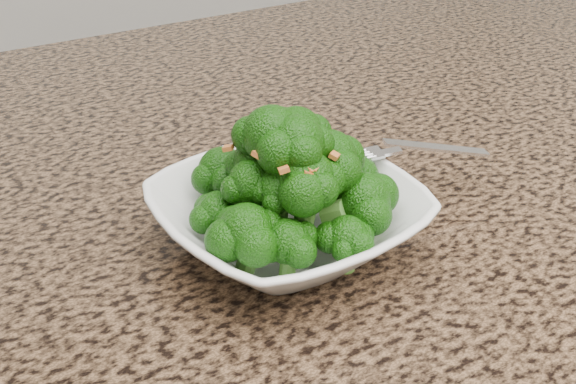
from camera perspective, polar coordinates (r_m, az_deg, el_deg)
granite_counter at (r=0.68m, az=-1.92°, el=-0.56°), size 1.64×1.04×0.03m
bowl at (r=0.58m, az=-0.00°, el=-2.14°), size 0.22×0.22×0.05m
broccoli_pile at (r=0.55m, az=-0.00°, el=3.52°), size 0.18×0.18×0.08m
garlic_topping at (r=0.53m, az=-0.00°, el=7.55°), size 0.11×0.11×0.01m
fork at (r=0.62m, az=8.29°, el=3.22°), size 0.17×0.08×0.01m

